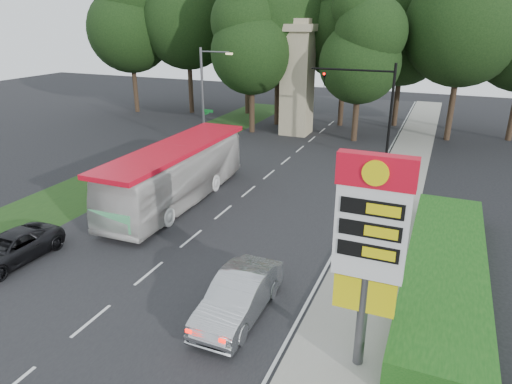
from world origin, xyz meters
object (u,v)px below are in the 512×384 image
at_px(streetlight_signs, 205,95).
at_px(sedan_silver, 239,296).
at_px(gas_station_pylon, 370,238).
at_px(transit_bus, 177,174).
at_px(traffic_signal_mast, 373,98).
at_px(suv_charcoal, 10,249).
at_px(monument, 297,78).

distance_m(streetlight_signs, sedan_silver, 22.70).
height_order(gas_station_pylon, transit_bus, gas_station_pylon).
bearing_deg(transit_bus, streetlight_signs, 108.15).
bearing_deg(traffic_signal_mast, suv_charcoal, -118.94).
relative_size(gas_station_pylon, suv_charcoal, 1.47).
bearing_deg(sedan_silver, streetlight_signs, 121.35).
relative_size(streetlight_signs, sedan_silver, 1.64).
height_order(traffic_signal_mast, transit_bus, traffic_signal_mast).
xyz_separation_m(transit_bus, sedan_silver, (7.88, -8.57, -0.88)).
relative_size(traffic_signal_mast, suv_charcoal, 1.55).
distance_m(monument, suv_charcoal, 28.16).
height_order(gas_station_pylon, traffic_signal_mast, traffic_signal_mast).
distance_m(traffic_signal_mast, monument, 9.76).
bearing_deg(transit_bus, traffic_signal_mast, 53.06).
height_order(monument, transit_bus, monument).
bearing_deg(streetlight_signs, gas_station_pylon, -51.04).
height_order(traffic_signal_mast, suv_charcoal, traffic_signal_mast).
xyz_separation_m(traffic_signal_mast, streetlight_signs, (-12.67, -1.99, -0.23)).
bearing_deg(streetlight_signs, monument, 58.03).
distance_m(traffic_signal_mast, transit_bus, 15.64).
xyz_separation_m(streetlight_signs, monument, (4.99, 7.99, 0.67)).
bearing_deg(gas_station_pylon, monument, 111.80).
xyz_separation_m(gas_station_pylon, suv_charcoal, (-15.40, 0.52, -3.80)).
bearing_deg(sedan_silver, traffic_signal_mast, 87.25).
bearing_deg(gas_station_pylon, streetlight_signs, 128.96).
relative_size(gas_station_pylon, traffic_signal_mast, 0.95).
height_order(monument, suv_charcoal, monument).
bearing_deg(monument, traffic_signal_mast, -38.00).
bearing_deg(traffic_signal_mast, gas_station_pylon, -80.91).
relative_size(monument, suv_charcoal, 2.16).
relative_size(traffic_signal_mast, monument, 0.72).
distance_m(gas_station_pylon, sedan_silver, 5.86).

